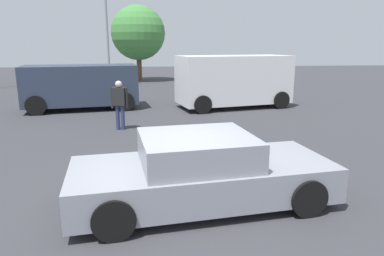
{
  "coord_description": "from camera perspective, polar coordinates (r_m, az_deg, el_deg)",
  "views": [
    {
      "loc": [
        -0.31,
        -5.62,
        2.76
      ],
      "look_at": [
        0.39,
        2.07,
        0.9
      ],
      "focal_mm": 32.48,
      "sensor_mm": 36.0,
      "label": 1
    }
  ],
  "objects": [
    {
      "name": "tree_back_center",
      "position": [
        27.53,
        -8.84,
        15.17
      ],
      "size": [
        4.08,
        4.08,
        5.67
      ],
      "color": "brown",
      "rests_on": "ground_plane"
    },
    {
      "name": "light_post_mid",
      "position": [
        24.43,
        -13.88,
        17.23
      ],
      "size": [
        0.44,
        0.44,
        6.66
      ],
      "color": "gray",
      "rests_on": "ground_plane"
    },
    {
      "name": "sedan_foreground",
      "position": [
        6.12,
        1.5,
        -7.28
      ],
      "size": [
        4.72,
        2.45,
        1.26
      ],
      "rotation": [
        0.0,
        0.0,
        0.14
      ],
      "color": "gray",
      "rests_on": "ground_plane"
    },
    {
      "name": "suv_dark",
      "position": [
        15.86,
        -17.76,
        6.7
      ],
      "size": [
        4.98,
        2.85,
        1.9
      ],
      "rotation": [
        0.0,
        0.0,
        3.33
      ],
      "color": "#2D384C",
      "rests_on": "ground_plane"
    },
    {
      "name": "pedestrian",
      "position": [
        11.64,
        -11.84,
        4.37
      ],
      "size": [
        0.56,
        0.31,
        1.62
      ],
      "rotation": [
        0.0,
        0.0,
        4.54
      ],
      "color": "navy",
      "rests_on": "ground_plane"
    },
    {
      "name": "van_white",
      "position": [
        15.71,
        6.87,
        7.87
      ],
      "size": [
        5.24,
        3.2,
        2.29
      ],
      "rotation": [
        0.0,
        0.0,
        0.23
      ],
      "color": "white",
      "rests_on": "ground_plane"
    },
    {
      "name": "ground_plane",
      "position": [
        6.26,
        -1.88,
        -12.59
      ],
      "size": [
        80.0,
        80.0,
        0.0
      ],
      "primitive_type": "plane",
      "color": "#38383D"
    }
  ]
}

